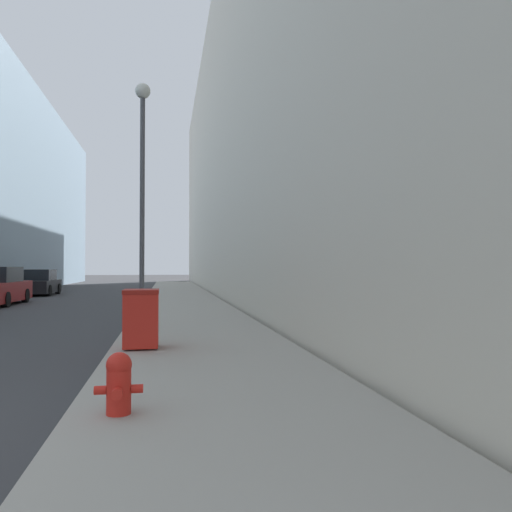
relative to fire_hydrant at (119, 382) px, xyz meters
The scene contains 6 objects.
sidewalk_right 16.79m from the fire_hydrant, 85.84° to the left, with size 3.54×60.00×0.14m.
building_right_stone 27.70m from the fire_hydrant, 69.83° to the left, with size 12.00×60.00×18.03m.
fire_hydrant is the anchor object (origin of this frame).
trash_bin 4.23m from the fire_hydrant, 89.81° to the left, with size 0.65×0.71×1.10m.
lamppost 9.01m from the fire_hydrant, 91.19° to the left, with size 0.41×0.41×6.44m.
parked_sedan_far 26.54m from the fire_hydrant, 105.02° to the left, with size 1.82×4.00×1.51m.
Camera 1 is at (4.73, -4.08, 1.66)m, focal length 35.00 mm.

